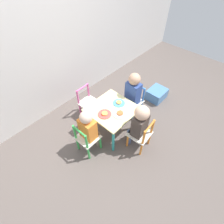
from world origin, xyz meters
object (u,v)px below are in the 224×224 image
object	(u,v)px
chair_green	(87,139)
plate_right	(119,103)
plate_front	(120,113)
chair_pink	(88,103)
child_left	(89,128)
storage_bin	(157,94)
kids_table	(112,112)
chair_blue	(134,101)
plate_left	(105,114)
child_right	(132,92)
chair_orange	(141,135)
child_front	(139,123)

from	to	relation	value
chair_green	plate_right	size ratio (longest dim) A/B	3.08
plate_front	chair_pink	bearing A→B (deg)	92.08
child_left	plate_right	size ratio (longest dim) A/B	4.27
plate_front	storage_bin	xyz separation A→B (m)	(1.02, 0.03, -0.35)
kids_table	child_left	world-z (taller)	child_left
storage_bin	plate_front	bearing A→B (deg)	-178.43
chair_blue	plate_front	world-z (taller)	chair_blue
child_left	plate_left	world-z (taller)	child_left
child_right	storage_bin	bearing A→B (deg)	82.61
chair_orange	chair_pink	distance (m)	0.95
plate_right	kids_table	bearing A→B (deg)	180.00
chair_green	child_right	xyz separation A→B (m)	(0.89, -0.01, 0.21)
child_right	plate_front	size ratio (longest dim) A/B	4.13
chair_orange	plate_right	world-z (taller)	chair_orange
chair_blue	storage_bin	xyz separation A→B (m)	(0.55, -0.10, -0.16)
chair_orange	plate_right	distance (m)	0.52
plate_left	storage_bin	bearing A→B (deg)	-5.45
chair_orange	child_left	bearing A→B (deg)	-50.74
chair_green	chair_blue	bearing A→B (deg)	-91.14
chair_green	plate_front	distance (m)	0.53
chair_green	chair_pink	bearing A→B (deg)	-43.91
storage_bin	plate_right	bearing A→B (deg)	172.86
kids_table	chair_green	xyz separation A→B (m)	(-0.48, -0.00, -0.12)
chair_blue	child_left	size ratio (longest dim) A/B	0.72
chair_green	storage_bin	distance (m)	1.51
chair_green	plate_right	bearing A→B (deg)	-90.11
child_left	child_front	xyz separation A→B (m)	(0.45, -0.41, 0.04)
chair_blue	child_right	bearing A→B (deg)	-90.00
child_left	child_front	size ratio (longest dim) A/B	0.96
child_left	child_front	distance (m)	0.61
plate_right	child_front	bearing A→B (deg)	-104.30
child_right	plate_left	xyz separation A→B (m)	(-0.56, 0.01, -0.02)
chair_orange	child_front	bearing A→B (deg)	-90.00
kids_table	chair_blue	size ratio (longest dim) A/B	1.14
chair_pink	child_front	distance (m)	0.91
chair_orange	chair_pink	size ratio (longest dim) A/B	1.00
kids_table	child_left	bearing A→B (deg)	-179.50
chair_blue	child_front	xyz separation A→B (m)	(-0.44, -0.40, 0.20)
chair_green	plate_left	bearing A→B (deg)	-89.79
kids_table	child_right	bearing A→B (deg)	-1.78
chair_blue	chair_pink	distance (m)	0.70
kids_table	child_left	xyz separation A→B (m)	(-0.41, -0.00, 0.04)
chair_pink	storage_bin	xyz separation A→B (m)	(1.04, -0.59, -0.16)
child_left	chair_green	bearing A→B (deg)	90.00
chair_pink	child_right	size ratio (longest dim) A/B	0.66
plate_front	storage_bin	bearing A→B (deg)	1.57
child_right	plate_right	size ratio (longest dim) A/B	4.66
chair_green	plate_front	world-z (taller)	chair_green
child_right	plate_right	world-z (taller)	child_right
child_right	plate_right	distance (m)	0.28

